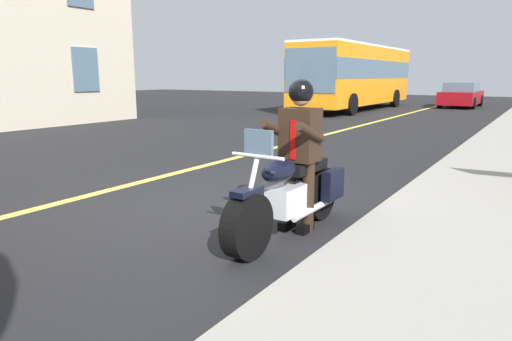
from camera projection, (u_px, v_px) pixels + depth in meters
The scene contains 6 objects.
ground_plane at pixel (215, 208), 6.19m from camera, with size 80.00×80.00×0.00m, color black.
lane_center_stripe at pixel (116, 188), 7.26m from camera, with size 60.00×0.16×0.01m, color #E5DB4C.
motorcycle_main at pixel (290, 196), 5.09m from camera, with size 2.21×0.61×1.26m.
rider_main at pixel (299, 142), 5.13m from camera, with size 0.62×0.55×1.74m.
bus_near at pixel (356, 74), 23.87m from camera, with size 11.05×2.70×3.30m.
car_silver at pixel (461, 95), 25.95m from camera, with size 4.60×1.92×1.40m.
Camera 1 is at (4.69, 3.71, 1.77)m, focal length 31.78 mm.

